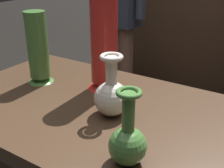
{
  "coord_description": "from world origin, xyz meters",
  "views": [
    {
      "loc": [
        0.44,
        -0.69,
        1.26
      ],
      "look_at": [
        0.0,
        -0.01,
        0.9
      ],
      "focal_mm": 46.74,
      "sensor_mm": 36.0,
      "label": 1
    }
  ],
  "objects": [
    {
      "name": "vase_left_accent",
      "position": [
        0.16,
        -0.19,
        0.86
      ],
      "size": [
        0.09,
        0.09,
        0.19
      ],
      "color": "#477A38",
      "rests_on": "display_plinth"
    },
    {
      "name": "vase_tall_behind",
      "position": [
        -0.37,
        0.05,
        0.93
      ],
      "size": [
        0.1,
        0.1,
        0.28
      ],
      "color": "#477A38",
      "rests_on": "display_plinth"
    },
    {
      "name": "visitor_near_left",
      "position": [
        -0.72,
        1.23,
        0.91
      ],
      "size": [
        0.46,
        0.23,
        1.55
      ],
      "rotation": [
        0.0,
        0.0,
        2.98
      ],
      "color": "brown",
      "rests_on": "ground_plane"
    },
    {
      "name": "vase_centerpiece",
      "position": [
        0.01,
        -0.02,
        0.87
      ],
      "size": [
        0.11,
        0.11,
        0.2
      ],
      "color": "silver",
      "rests_on": "display_plinth"
    },
    {
      "name": "vase_right_accent",
      "position": [
        -0.12,
        0.14,
        1.0
      ],
      "size": [
        0.13,
        0.13,
        0.42
      ],
      "color": "red",
      "rests_on": "display_plinth"
    }
  ]
}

